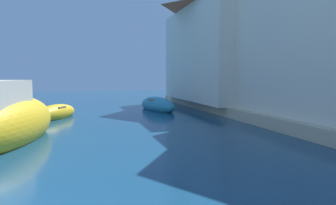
{
  "coord_description": "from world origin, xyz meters",
  "views": [
    {
      "loc": [
        2.88,
        -4.06,
        2.14
      ],
      "look_at": [
        7.24,
        11.34,
        0.73
      ],
      "focal_mm": 32.4,
      "sensor_mm": 36.0,
      "label": 1
    }
  ],
  "objects_px": {
    "moored_boat_4": "(56,113)",
    "moored_boat_3": "(157,105)",
    "moored_boat_1": "(2,123)",
    "quayside_tree": "(277,52)",
    "waterfront_building_annex": "(234,45)"
  },
  "relations": [
    {
      "from": "moored_boat_4",
      "to": "moored_boat_3",
      "type": "bearing_deg",
      "value": 139.03
    },
    {
      "from": "moored_boat_1",
      "to": "moored_boat_3",
      "type": "xyz_separation_m",
      "value": [
        6.98,
        7.62,
        -0.34
      ]
    },
    {
      "from": "moored_boat_4",
      "to": "quayside_tree",
      "type": "height_order",
      "value": "quayside_tree"
    },
    {
      "from": "moored_boat_3",
      "to": "waterfront_building_annex",
      "type": "height_order",
      "value": "waterfront_building_annex"
    },
    {
      "from": "quayside_tree",
      "to": "moored_boat_4",
      "type": "bearing_deg",
      "value": 168.67
    },
    {
      "from": "moored_boat_4",
      "to": "waterfront_building_annex",
      "type": "relative_size",
      "value": 0.31
    },
    {
      "from": "moored_boat_3",
      "to": "waterfront_building_annex",
      "type": "relative_size",
      "value": 0.39
    },
    {
      "from": "moored_boat_1",
      "to": "waterfront_building_annex",
      "type": "bearing_deg",
      "value": -42.13
    },
    {
      "from": "moored_boat_3",
      "to": "quayside_tree",
      "type": "distance_m",
      "value": 7.63
    },
    {
      "from": "moored_boat_4",
      "to": "waterfront_building_annex",
      "type": "distance_m",
      "value": 12.48
    },
    {
      "from": "moored_boat_1",
      "to": "quayside_tree",
      "type": "distance_m",
      "value": 13.06
    },
    {
      "from": "moored_boat_3",
      "to": "quayside_tree",
      "type": "relative_size",
      "value": 0.96
    },
    {
      "from": "moored_boat_1",
      "to": "waterfront_building_annex",
      "type": "xyz_separation_m",
      "value": [
        12.61,
        8.38,
        3.63
      ]
    },
    {
      "from": "quayside_tree",
      "to": "moored_boat_1",
      "type": "bearing_deg",
      "value": -165.5
    },
    {
      "from": "moored_boat_3",
      "to": "quayside_tree",
      "type": "xyz_separation_m",
      "value": [
        5.38,
        -4.43,
        3.1
      ]
    }
  ]
}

